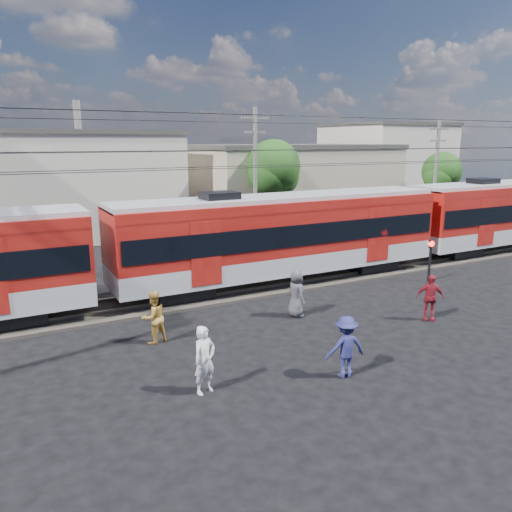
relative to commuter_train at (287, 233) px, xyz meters
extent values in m
plane|color=black|center=(-3.95, -8.00, -2.40)|extent=(120.00, 120.00, 0.00)
cube|color=#2D2823|center=(-3.95, 0.00, -2.34)|extent=(70.00, 3.40, 0.12)
cube|color=#59544C|center=(-3.95, -0.75, -2.22)|extent=(70.00, 0.12, 0.12)
cube|color=#59544C|center=(-3.95, 0.75, -2.22)|extent=(70.00, 0.12, 0.12)
cube|color=black|center=(-11.89, 0.00, -2.05)|extent=(2.40, 2.20, 0.70)
cube|color=black|center=(-5.33, 0.00, -2.05)|extent=(2.40, 2.20, 0.70)
cube|color=black|center=(4.91, 0.00, -2.05)|extent=(2.40, 2.20, 0.70)
cube|color=#9FA1A7|center=(-0.21, 0.00, -1.25)|extent=(16.00, 3.00, 0.90)
cube|color=maroon|center=(-0.21, 0.00, 0.40)|extent=(16.00, 3.00, 2.40)
cube|color=black|center=(-0.21, 0.00, 0.15)|extent=(15.68, 3.08, 0.95)
cube|color=#9FA1A7|center=(-0.21, 0.00, 1.65)|extent=(16.00, 2.60, 0.25)
cube|color=black|center=(11.47, 0.00, -2.05)|extent=(2.40, 2.20, 0.70)
cube|color=#9FA1A7|center=(16.59, 0.00, -1.25)|extent=(16.00, 3.00, 0.90)
cylinder|color=black|center=(-3.95, -0.70, 3.10)|extent=(70.00, 0.03, 0.03)
cylinder|color=black|center=(-3.95, 0.70, 3.10)|extent=(70.00, 0.03, 0.03)
cylinder|color=black|center=(-3.95, -0.70, 3.80)|extent=(70.00, 0.03, 0.03)
cylinder|color=black|center=(-3.95, 0.70, 3.80)|extent=(70.00, 0.03, 0.03)
cylinder|color=black|center=(-3.95, -3.50, 5.10)|extent=(70.00, 0.03, 0.03)
cylinder|color=black|center=(-3.95, 3.50, 5.10)|extent=(70.00, 0.03, 0.03)
cube|color=beige|center=(-5.95, 19.00, 1.10)|extent=(12.00, 12.00, 7.00)
cube|color=#3F3D3A|center=(-5.95, 19.00, 4.75)|extent=(12.24, 12.24, 0.30)
cube|color=tan|center=(10.05, 16.00, 0.60)|extent=(16.00, 10.00, 6.00)
cube|color=#3F3D3A|center=(10.05, 16.00, 3.75)|extent=(16.32, 10.20, 0.30)
cube|color=beige|center=(24.05, 20.00, 1.60)|extent=(10.00, 10.00, 8.00)
cube|color=#3F3D3A|center=(24.05, 20.00, 5.75)|extent=(10.20, 10.20, 0.30)
cylinder|color=slate|center=(2.05, 7.00, 1.85)|extent=(0.24, 0.24, 8.50)
cube|color=slate|center=(2.05, 7.00, 5.50)|extent=(1.80, 0.12, 0.12)
cube|color=slate|center=(2.05, 7.00, 4.70)|extent=(1.40, 0.12, 0.12)
cylinder|color=slate|center=(16.05, 6.00, 1.60)|extent=(0.24, 0.24, 8.00)
cube|color=slate|center=(16.05, 6.00, 5.00)|extent=(1.80, 0.12, 0.12)
cube|color=slate|center=(16.05, 6.00, 4.20)|extent=(1.40, 0.12, 0.12)
cylinder|color=#382619|center=(5.05, 10.00, -0.44)|extent=(0.36, 0.36, 3.92)
sphere|color=#1A4212|center=(5.05, 10.00, 2.50)|extent=(3.64, 3.64, 3.64)
sphere|color=#1A4212|center=(5.65, 10.30, 1.80)|extent=(2.80, 2.80, 2.80)
cylinder|color=#382619|center=(20.05, 9.00, -0.72)|extent=(0.36, 0.36, 3.36)
sphere|color=#1A4212|center=(20.05, 9.00, 1.80)|extent=(3.12, 3.12, 3.12)
sphere|color=#1A4212|center=(20.65, 9.30, 1.20)|extent=(2.40, 2.40, 2.40)
imported|color=white|center=(-7.52, -8.09, -1.47)|extent=(0.78, 0.63, 1.87)
imported|color=gold|center=(-7.71, -4.14, -1.51)|extent=(1.03, 0.90, 1.79)
imported|color=navy|center=(-3.63, -9.11, -1.50)|extent=(1.26, 0.85, 1.81)
imported|color=maroon|center=(2.05, -6.91, -1.52)|extent=(1.11, 0.92, 1.77)
imported|color=#444449|center=(-2.14, -4.20, -1.49)|extent=(0.58, 0.89, 1.83)
imported|color=#AFB2B6|center=(18.19, 4.01, -1.74)|extent=(4.04, 2.00, 1.33)
cylinder|color=black|center=(6.08, -3.13, -1.45)|extent=(0.13, 0.13, 1.91)
sphere|color=#FF140C|center=(6.08, -3.13, -0.54)|extent=(0.30, 0.30, 0.30)
cube|color=black|center=(6.08, -3.13, -0.54)|extent=(0.27, 0.06, 0.37)
camera|label=1|loc=(-12.10, -19.55, 4.22)|focal=35.00mm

